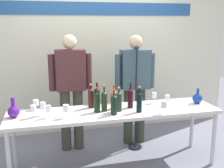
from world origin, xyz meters
TOP-DOWN VIEW (x-y plane):
  - ground_plane at (0.00, 0.00)m, footprint 10.00×10.00m
  - back_wall at (0.00, 1.37)m, footprint 4.78×0.11m
  - display_table at (0.00, 0.00)m, footprint 2.58×0.64m
  - decanter_blue_left at (-1.18, 0.03)m, footprint 0.14×0.14m
  - decanter_blue_right at (1.14, 0.03)m, footprint 0.13×0.13m
  - presenter_left at (-0.47, 0.64)m, footprint 0.59×0.22m
  - presenter_right at (0.47, 0.64)m, footprint 0.61×0.22m
  - wine_bottle_0 at (-0.18, 0.23)m, footprint 0.07×0.07m
  - wine_bottle_1 at (0.27, -0.13)m, footprint 0.07×0.07m
  - wine_bottle_2 at (0.04, -0.03)m, footprint 0.08×0.08m
  - wine_bottle_3 at (-0.05, -0.14)m, footprint 0.07×0.07m
  - wine_bottle_4 at (-0.26, 0.19)m, footprint 0.08×0.08m
  - wine_bottle_5 at (0.00, 0.07)m, footprint 0.07×0.07m
  - wine_bottle_6 at (0.22, 0.07)m, footprint 0.07×0.07m
  - wine_bottle_7 at (-0.22, -0.01)m, footprint 0.07×0.07m
  - wine_bottle_8 at (-0.13, 0.01)m, footprint 0.07×0.07m
  - wine_glass_left_0 at (-0.79, -0.07)m, footprint 0.06×0.06m
  - wine_glass_left_1 at (-0.96, -0.03)m, footprint 0.06×0.06m
  - wine_glass_left_2 at (-0.60, -0.12)m, footprint 0.07×0.07m
  - wine_glass_left_3 at (-0.94, 0.26)m, footprint 0.07×0.07m
  - wine_glass_left_4 at (-0.85, 0.03)m, footprint 0.06×0.06m
  - wine_glass_right_0 at (0.70, 0.02)m, footprint 0.06×0.06m
  - wine_glass_right_1 at (0.59, 0.19)m, footprint 0.06×0.06m
  - wine_glass_right_2 at (0.53, -0.26)m, footprint 0.07×0.07m
  - microphone_stand at (0.42, 0.45)m, footprint 0.20×0.20m

SIDE VIEW (x-z plane):
  - ground_plane at x=0.00m, z-range 0.00..0.00m
  - microphone_stand at x=0.42m, z-range -0.25..1.25m
  - display_table at x=0.00m, z-range 0.32..1.06m
  - decanter_blue_right at x=1.14m, z-range 0.72..0.92m
  - decanter_blue_left at x=-1.18m, z-range 0.71..0.94m
  - wine_glass_left_3 at x=-0.94m, z-range 0.77..0.90m
  - wine_glass_right_0 at x=0.70m, z-range 0.77..0.92m
  - wine_glass_left_1 at x=-0.96m, z-range 0.78..0.92m
  - wine_glass_left_0 at x=-0.79m, z-range 0.78..0.92m
  - wine_glass_right_1 at x=0.59m, z-range 0.78..0.92m
  - wine_glass_left_2 at x=-0.60m, z-range 0.78..0.93m
  - wine_glass_left_4 at x=-0.85m, z-range 0.78..0.94m
  - wine_glass_right_2 at x=0.53m, z-range 0.78..0.94m
  - wine_bottle_5 at x=0.00m, z-range 0.72..1.02m
  - wine_bottle_3 at x=-0.05m, z-range 0.73..1.02m
  - wine_bottle_2 at x=0.04m, z-range 0.73..1.03m
  - wine_bottle_8 at x=-0.13m, z-range 0.72..1.04m
  - wine_bottle_0 at x=-0.18m, z-range 0.72..1.04m
  - wine_bottle_1 at x=0.27m, z-range 0.72..1.04m
  - wine_bottle_4 at x=-0.26m, z-range 0.73..1.04m
  - wine_bottle_6 at x=0.22m, z-range 0.72..1.04m
  - wine_bottle_7 at x=-0.22m, z-range 0.73..1.03m
  - presenter_right at x=0.47m, z-range 0.12..1.75m
  - presenter_left at x=-0.47m, z-range 0.12..1.76m
  - back_wall at x=0.00m, z-range 0.00..3.00m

